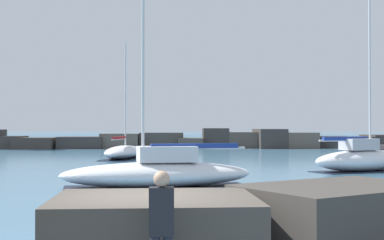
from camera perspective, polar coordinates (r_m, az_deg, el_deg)
open_sea_beyond at (r=123.53m, az=-1.88°, el=-1.94°), size 400.00×116.00×0.01m
breakwater_jetty at (r=63.73m, az=0.41°, el=-2.17°), size 60.07×6.32×2.58m
foreground_rocks at (r=9.97m, az=4.51°, el=-11.73°), size 12.79×9.81×1.23m
sailboat_moored_0 at (r=42.61m, az=-7.30°, el=-3.37°), size 3.39×8.08×9.24m
sailboat_moored_2 at (r=22.02m, az=-3.61°, el=-5.60°), size 8.20×3.87×7.76m
sailboat_moored_3 at (r=31.42m, az=17.78°, el=-3.95°), size 6.80×4.53×9.83m
mooring_buoy_orange_near at (r=28.29m, az=-4.38°, el=-5.08°), size 0.67×0.67×0.87m
person_on_rocks at (r=7.88m, az=-3.26°, el=-11.17°), size 0.36×0.24×1.82m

